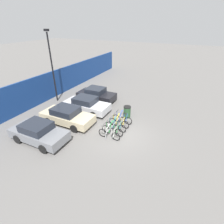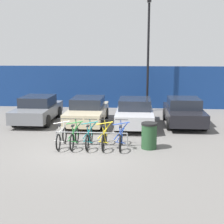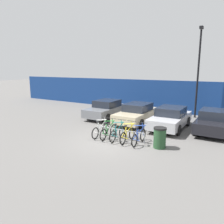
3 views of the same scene
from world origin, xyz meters
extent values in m
plane|color=#605E5B|center=(0.00, 0.00, 0.00)|extent=(120.00, 120.00, 0.00)
cube|color=navy|center=(0.00, 9.50, 1.40)|extent=(36.00, 0.16, 2.80)
cylinder|color=gray|center=(0.31, 0.68, 0.55)|extent=(2.89, 0.04, 0.04)
cylinder|color=gray|center=(-1.13, 0.68, 0.28)|extent=(0.04, 0.04, 0.55)
cylinder|color=gray|center=(1.75, 0.68, 0.28)|extent=(0.04, 0.04, 0.55)
torus|color=black|center=(-0.88, 0.00, 0.33)|extent=(0.06, 0.66, 0.66)
torus|color=black|center=(-0.88, 1.05, 0.33)|extent=(0.06, 0.66, 0.66)
cylinder|color=silver|center=(-0.88, 0.68, 0.65)|extent=(0.60, 0.04, 0.76)
cylinder|color=silver|center=(-0.88, 0.63, 0.96)|extent=(0.68, 0.04, 0.16)
cylinder|color=silver|center=(-0.88, 0.35, 0.59)|extent=(0.14, 0.04, 0.63)
cylinder|color=silver|center=(-0.88, 0.15, 0.61)|extent=(0.32, 0.03, 0.58)
cylinder|color=silver|center=(-0.88, 0.20, 0.31)|extent=(0.40, 0.03, 0.08)
cylinder|color=silver|center=(-0.88, 1.01, 0.68)|extent=(0.12, 0.04, 0.69)
cylinder|color=black|center=(-0.88, 0.97, 1.04)|extent=(0.52, 0.03, 0.03)
cube|color=black|center=(-0.88, 0.25, 0.93)|extent=(0.10, 0.22, 0.05)
torus|color=black|center=(-0.35, 0.00, 0.33)|extent=(0.06, 0.66, 0.66)
torus|color=black|center=(-0.35, 1.05, 0.33)|extent=(0.06, 0.66, 0.66)
cylinder|color=#288438|center=(-0.35, 0.68, 0.65)|extent=(0.60, 0.04, 0.76)
cylinder|color=#288438|center=(-0.35, 0.63, 0.96)|extent=(0.68, 0.04, 0.16)
cylinder|color=#288438|center=(-0.35, 0.35, 0.59)|extent=(0.14, 0.04, 0.63)
cylinder|color=#288438|center=(-0.35, 0.15, 0.61)|extent=(0.32, 0.03, 0.58)
cylinder|color=#288438|center=(-0.35, 0.20, 0.31)|extent=(0.40, 0.03, 0.08)
cylinder|color=#288438|center=(-0.35, 1.01, 0.68)|extent=(0.12, 0.04, 0.69)
cylinder|color=black|center=(-0.35, 0.97, 1.04)|extent=(0.52, 0.03, 0.03)
cube|color=black|center=(-0.35, 0.25, 0.93)|extent=(0.10, 0.22, 0.05)
torus|color=black|center=(0.24, 0.00, 0.33)|extent=(0.06, 0.66, 0.66)
torus|color=black|center=(0.24, 1.05, 0.33)|extent=(0.06, 0.66, 0.66)
cylinder|color=#197A7F|center=(0.24, 0.68, 0.65)|extent=(0.60, 0.04, 0.76)
cylinder|color=#197A7F|center=(0.24, 0.63, 0.96)|extent=(0.68, 0.04, 0.16)
cylinder|color=#197A7F|center=(0.24, 0.35, 0.59)|extent=(0.14, 0.04, 0.63)
cylinder|color=#197A7F|center=(0.24, 0.15, 0.61)|extent=(0.32, 0.03, 0.58)
cylinder|color=#197A7F|center=(0.24, 0.20, 0.31)|extent=(0.40, 0.03, 0.08)
cylinder|color=#197A7F|center=(0.24, 1.01, 0.68)|extent=(0.12, 0.04, 0.69)
cylinder|color=black|center=(0.24, 0.97, 1.04)|extent=(0.52, 0.03, 0.03)
cube|color=black|center=(0.24, 0.25, 0.93)|extent=(0.10, 0.22, 0.05)
torus|color=black|center=(0.85, 0.00, 0.33)|extent=(0.06, 0.66, 0.66)
torus|color=black|center=(0.85, 1.05, 0.33)|extent=(0.06, 0.66, 0.66)
cylinder|color=yellow|center=(0.85, 0.68, 0.65)|extent=(0.60, 0.04, 0.76)
cylinder|color=yellow|center=(0.85, 0.63, 0.96)|extent=(0.68, 0.04, 0.16)
cylinder|color=yellow|center=(0.85, 0.35, 0.59)|extent=(0.14, 0.04, 0.63)
cylinder|color=yellow|center=(0.85, 0.15, 0.61)|extent=(0.32, 0.03, 0.58)
cylinder|color=yellow|center=(0.85, 0.20, 0.31)|extent=(0.40, 0.03, 0.08)
cylinder|color=yellow|center=(0.85, 1.01, 0.68)|extent=(0.12, 0.04, 0.69)
cylinder|color=black|center=(0.85, 0.97, 1.04)|extent=(0.52, 0.03, 0.03)
cube|color=black|center=(0.85, 0.25, 0.93)|extent=(0.10, 0.22, 0.05)
torus|color=black|center=(1.50, 0.00, 0.33)|extent=(0.06, 0.66, 0.66)
torus|color=black|center=(1.50, 1.05, 0.33)|extent=(0.06, 0.66, 0.66)
cylinder|color=#284CB7|center=(1.50, 0.68, 0.65)|extent=(0.60, 0.04, 0.76)
cylinder|color=#284CB7|center=(1.50, 0.63, 0.96)|extent=(0.68, 0.04, 0.16)
cylinder|color=#284CB7|center=(1.50, 0.35, 0.59)|extent=(0.14, 0.04, 0.63)
cylinder|color=#284CB7|center=(1.50, 0.15, 0.61)|extent=(0.32, 0.03, 0.58)
cylinder|color=#284CB7|center=(1.50, 0.20, 0.31)|extent=(0.40, 0.03, 0.08)
cylinder|color=#284CB7|center=(1.50, 1.01, 0.68)|extent=(0.12, 0.04, 0.69)
cylinder|color=black|center=(1.50, 0.97, 1.04)|extent=(0.52, 0.03, 0.03)
cube|color=black|center=(1.50, 0.25, 0.93)|extent=(0.10, 0.22, 0.05)
cube|color=slate|center=(-3.22, 4.79, 0.57)|extent=(1.80, 4.08, 0.62)
cube|color=#1E232D|center=(-3.22, 4.89, 1.14)|extent=(1.58, 1.88, 0.52)
cylinder|color=black|center=(-4.08, 5.97, 0.32)|extent=(0.20, 0.64, 0.64)
cylinder|color=black|center=(-2.37, 5.97, 0.32)|extent=(0.20, 0.64, 0.64)
cylinder|color=black|center=(-4.08, 3.61, 0.32)|extent=(0.20, 0.64, 0.64)
cylinder|color=black|center=(-2.37, 3.61, 0.32)|extent=(0.20, 0.64, 0.64)
cube|color=#C1B28E|center=(-0.46, 4.54, 0.57)|extent=(1.80, 4.38, 0.62)
cube|color=#1E232D|center=(-0.46, 4.65, 1.14)|extent=(1.58, 2.02, 0.52)
cylinder|color=black|center=(-1.31, 5.81, 0.32)|extent=(0.20, 0.64, 0.64)
cylinder|color=black|center=(0.40, 5.81, 0.32)|extent=(0.20, 0.64, 0.64)
cylinder|color=black|center=(-1.31, 3.27, 0.32)|extent=(0.20, 0.64, 0.64)
cylinder|color=black|center=(0.40, 3.27, 0.32)|extent=(0.20, 0.64, 0.64)
cube|color=#B7B7BC|center=(2.01, 4.30, 0.57)|extent=(1.80, 4.24, 0.62)
cube|color=#1E232D|center=(2.01, 4.41, 1.14)|extent=(1.58, 1.95, 0.52)
cylinder|color=black|center=(1.15, 5.53, 0.32)|extent=(0.20, 0.64, 0.64)
cylinder|color=black|center=(2.86, 5.53, 0.32)|extent=(0.20, 0.64, 0.64)
cylinder|color=black|center=(1.15, 3.07, 0.32)|extent=(0.20, 0.64, 0.64)
cylinder|color=black|center=(2.86, 3.07, 0.32)|extent=(0.20, 0.64, 0.64)
cube|color=black|center=(4.53, 4.72, 0.57)|extent=(1.80, 3.92, 0.62)
cube|color=#1E232D|center=(4.53, 4.82, 1.14)|extent=(1.58, 1.80, 0.52)
cylinder|color=black|center=(3.68, 5.85, 0.32)|extent=(0.20, 0.64, 0.64)
cylinder|color=black|center=(3.68, 3.58, 0.32)|extent=(0.20, 0.64, 0.64)
cylinder|color=black|center=(2.76, 8.50, 3.32)|extent=(0.14, 0.14, 6.64)
cube|color=black|center=(2.76, 8.50, 6.79)|extent=(0.24, 0.44, 0.20)
cylinder|color=#234728|center=(2.61, 0.54, 0.47)|extent=(0.60, 0.60, 0.95)
cylinder|color=black|center=(2.61, 0.54, 0.99)|extent=(0.63, 0.63, 0.08)
camera|label=1|loc=(-10.02, -4.10, 7.54)|focal=28.00mm
camera|label=2|loc=(2.11, -11.33, 3.75)|focal=50.00mm
camera|label=3|loc=(5.89, -9.41, 3.86)|focal=35.00mm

